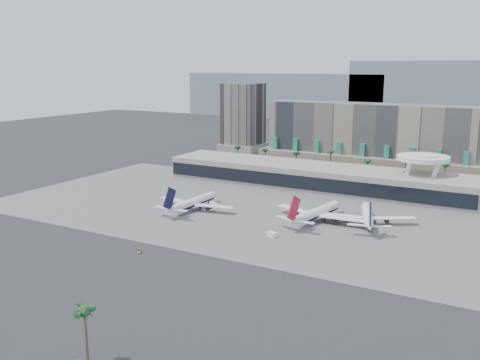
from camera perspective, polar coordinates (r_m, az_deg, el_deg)
The scene contains 15 objects.
ground at distance 202.04m, azimuth -3.58°, elevation -6.89°, with size 900.00×900.00×0.00m, color #232326.
apron_pad at distance 247.87m, azimuth 3.34°, elevation -3.25°, with size 260.00×130.00×0.06m, color #5B5B59.
mountain_ridge at distance 635.63m, azimuth 22.60°, elevation 8.05°, with size 680.00×60.00×70.00m.
hotel at distance 350.89m, azimuth 13.47°, elevation 3.83°, with size 140.00×30.00×42.00m.
office_tower at distance 413.67m, azimuth 0.35°, elevation 6.25°, with size 30.00×30.00×52.00m.
terminal at distance 295.32m, azimuth 8.03°, elevation 0.48°, with size 170.00×32.50×14.50m.
saucer_structure at distance 284.36m, azimuth 18.93°, elevation 1.92°, with size 26.00×26.00×21.89m.
palm_row at distance 324.89m, azimuth 11.47°, elevation 2.14°, with size 157.80×2.80×13.10m.
airliner_left at distance 248.57m, azimuth -5.00°, elevation -2.37°, with size 40.46×41.65×14.38m.
airliner_centre at distance 232.11m, azimuth 8.19°, elevation -3.46°, with size 41.89×43.45×15.08m.
airliner_right at distance 232.07m, azimuth 13.43°, elevation -3.73°, with size 38.64×39.96×14.33m.
service_vehicle_a at distance 252.08m, azimuth -2.77°, elevation -2.71°, with size 4.64×2.27×2.27m, color silver.
service_vehicle_b at distance 210.21m, azimuth 3.43°, elevation -5.83°, with size 3.96×2.26×2.04m, color white.
taxiway_sign at distance 196.17m, azimuth -10.73°, elevation -7.54°, with size 2.11×0.58×0.95m.
near_palm_b at distance 127.21m, azimuth -16.22°, elevation -13.87°, with size 6.00×6.00×14.10m.
Camera 1 is at (104.14, -159.99, 66.18)m, focal length 40.00 mm.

